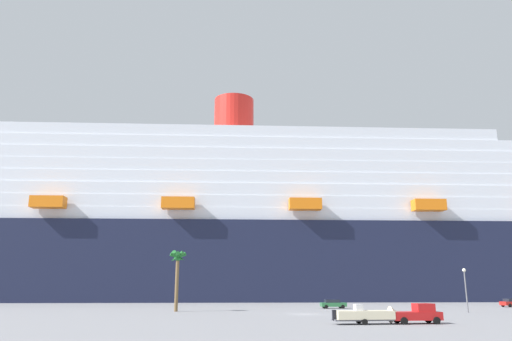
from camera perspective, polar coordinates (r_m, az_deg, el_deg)
name	(u,v)px	position (r m, az deg, el deg)	size (l,w,h in m)	color
ground_plane	(273,305)	(103.08, 2.01, -15.86)	(600.00, 600.00, 0.00)	gray
cruise_ship	(345,231)	(137.53, 10.59, -7.18)	(266.89, 50.01, 61.23)	#191E38
pickup_truck	(417,314)	(58.68, 18.79, -15.99)	(5.62, 2.34, 2.20)	red
small_boat_on_trailer	(370,315)	(56.65, 13.57, -16.52)	(8.92, 2.29, 2.15)	#595960
palm_tree	(177,263)	(80.99, -9.40, -10.91)	(2.91, 2.81, 9.75)	brown
street_lamp	(465,283)	(83.56, 23.80, -12.23)	(0.56, 0.56, 6.75)	slate
parked_car_green_wagon	(333,304)	(91.11, 9.22, -15.49)	(4.68, 2.09, 1.58)	#2D723F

